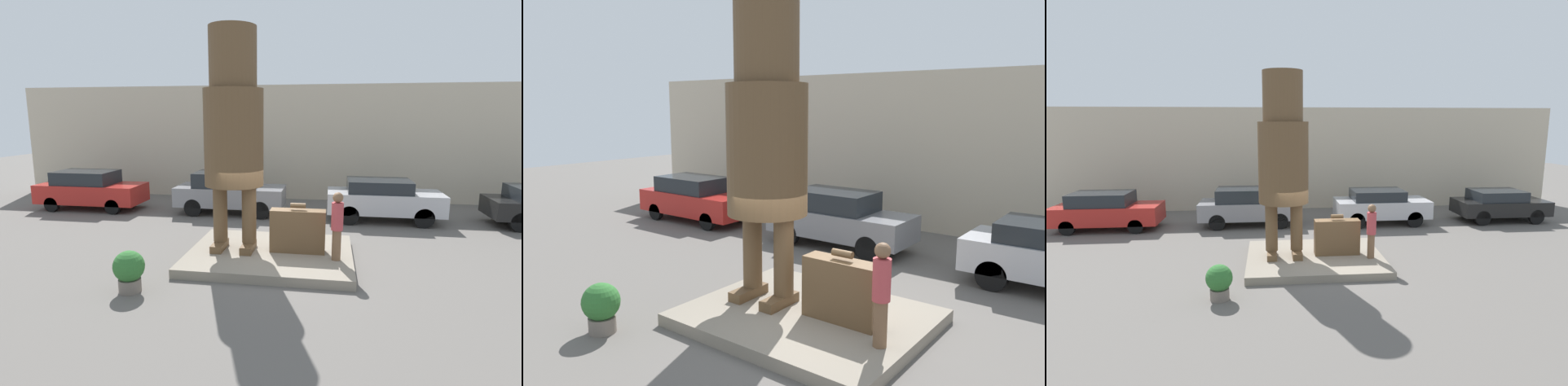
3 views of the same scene
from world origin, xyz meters
TOP-DOWN VIEW (x-y plane):
  - ground_plane at (0.00, 0.00)m, footprint 60.00×60.00m
  - pedestal at (0.00, 0.00)m, footprint 4.47×3.67m
  - building_backdrop at (0.00, 8.81)m, footprint 28.00×0.60m
  - statue_figure at (-1.02, 0.04)m, footprint 1.61×1.61m
  - giant_suitcase at (0.74, 0.05)m, footprint 1.50×0.46m
  - tourist at (1.79, -0.45)m, footprint 0.30×0.30m
  - parked_car_red at (-8.49, 4.96)m, footprint 4.41×1.79m
  - parked_car_grey at (-2.44, 5.15)m, footprint 4.37×1.74m
  - parked_car_silver at (3.58, 4.88)m, footprint 4.20×1.80m
  - planter_pot at (-2.83, -2.66)m, footprint 0.71×0.71m

SIDE VIEW (x-z plane):
  - ground_plane at x=0.00m, z-range 0.00..0.00m
  - pedestal at x=0.00m, z-range 0.00..0.24m
  - planter_pot at x=-2.83m, z-range 0.04..1.00m
  - giant_suitcase at x=0.74m, z-range 0.15..1.52m
  - parked_car_red at x=-8.49m, z-range 0.03..1.67m
  - parked_car_silver at x=3.58m, z-range 0.07..1.65m
  - parked_car_grey at x=-2.44m, z-range 0.04..1.74m
  - tourist at x=1.79m, z-range 0.33..2.12m
  - building_backdrop at x=0.00m, z-range 0.00..5.36m
  - statue_figure at x=-1.02m, z-range 0.75..6.70m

